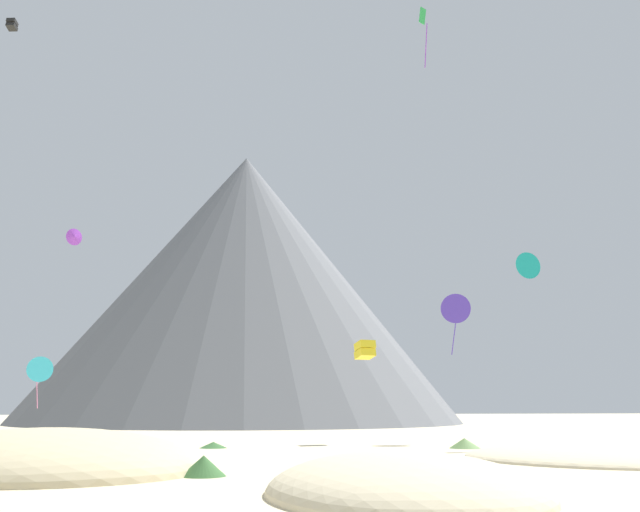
% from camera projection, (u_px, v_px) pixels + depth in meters
% --- Properties ---
extents(ground_plane, '(400.00, 400.00, 0.00)m').
position_uv_depth(ground_plane, '(393.00, 478.00, 28.61)').
color(ground_plane, beige).
extents(dune_foreground_left, '(9.89, 12.86, 2.87)m').
position_uv_depth(dune_foreground_left, '(404.00, 496.00, 23.13)').
color(dune_foreground_left, beige).
rests_on(dune_foreground_left, ground_plane).
extents(dune_foreground_right, '(20.57, 20.50, 3.92)m').
position_uv_depth(dune_foreground_right, '(46.00, 471.00, 31.50)').
color(dune_foreground_right, '#CCBA8E').
rests_on(dune_foreground_right, ground_plane).
extents(dune_midground, '(20.14, 20.39, 1.68)m').
position_uv_depth(dune_midground, '(599.00, 459.00, 38.54)').
color(dune_midground, beige).
rests_on(dune_midground, ground_plane).
extents(bush_ridge_crest, '(2.46, 2.46, 0.57)m').
position_uv_depth(bush_ridge_crest, '(20.00, 455.00, 37.54)').
color(bush_ridge_crest, '#668C4C').
rests_on(bush_ridge_crest, ground_plane).
extents(bush_scatter_east, '(2.30, 2.30, 0.58)m').
position_uv_depth(bush_scatter_east, '(506.00, 451.00, 41.46)').
color(bush_scatter_east, '#477238').
rests_on(bush_scatter_east, ground_plane).
extents(bush_far_left, '(2.96, 2.96, 0.70)m').
position_uv_depth(bush_far_left, '(465.00, 443.00, 48.36)').
color(bush_far_left, '#668C4C').
rests_on(bush_far_left, ground_plane).
extents(bush_near_right, '(2.55, 2.55, 0.43)m').
position_uv_depth(bush_near_right, '(213.00, 445.00, 48.62)').
color(bush_near_right, '#386633').
rests_on(bush_near_right, ground_plane).
extents(bush_far_right, '(1.64, 1.64, 0.45)m').
position_uv_depth(bush_far_right, '(573.00, 453.00, 40.67)').
color(bush_far_right, '#386633').
rests_on(bush_far_right, ground_plane).
extents(bush_near_left, '(2.28, 2.28, 0.87)m').
position_uv_depth(bush_near_left, '(203.00, 466.00, 29.43)').
color(bush_near_left, '#386633').
rests_on(bush_near_left, ground_plane).
extents(rock_massif, '(105.80, 105.80, 48.18)m').
position_uv_depth(rock_massif, '(241.00, 287.00, 122.99)').
color(rock_massif, slate).
rests_on(rock_massif, ground_plane).
extents(kite_black_high, '(0.87, 0.91, 0.91)m').
position_uv_depth(kite_black_high, '(12.00, 25.00, 57.19)').
color(kite_black_high, black).
extents(kite_yellow_low, '(1.66, 1.73, 1.56)m').
position_uv_depth(kite_yellow_low, '(365.00, 350.00, 56.83)').
color(kite_yellow_low, yellow).
extents(kite_cyan_low, '(2.55, 1.35, 5.02)m').
position_uv_depth(kite_cyan_low, '(40.00, 369.00, 67.16)').
color(kite_cyan_low, '#33BCDB').
extents(kite_teal_low, '(2.14, 0.57, 2.13)m').
position_uv_depth(kite_teal_low, '(527.00, 266.00, 53.50)').
color(kite_teal_low, teal).
extents(kite_violet_mid, '(1.13, 0.93, 1.26)m').
position_uv_depth(kite_violet_mid, '(75.00, 237.00, 50.56)').
color(kite_violet_mid, purple).
extents(kite_green_high, '(0.82, 0.37, 5.83)m').
position_uv_depth(kite_green_high, '(424.00, 25.00, 61.53)').
color(kite_green_high, green).
extents(kite_indigo_low, '(2.48, 1.30, 5.23)m').
position_uv_depth(kite_indigo_low, '(456.00, 309.00, 59.07)').
color(kite_indigo_low, '#5138B2').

